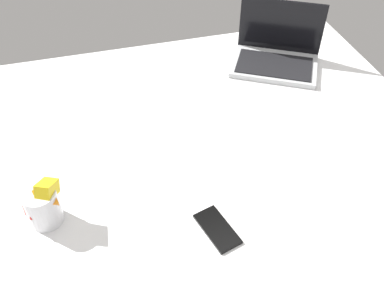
{
  "coord_description": "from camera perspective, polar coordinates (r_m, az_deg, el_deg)",
  "views": [
    {
      "loc": [
        -18.3,
        -91.1,
        113.56
      ],
      "look_at": [
        6.59,
        -0.47,
        24.0
      ],
      "focal_mm": 40.05,
      "sensor_mm": 36.0,
      "label": 1
    }
  ],
  "objects": [
    {
      "name": "snack_cup",
      "position": [
        1.2,
        -19.22,
        -7.69
      ],
      "size": [
        10.82,
        9.09,
        14.34
      ],
      "color": "silver",
      "rests_on": "bed_mattress"
    },
    {
      "name": "laptop",
      "position": [
        1.77,
        11.16,
        11.68
      ],
      "size": [
        40.04,
        36.22,
        23.0
      ],
      "rotation": [
        0.0,
        0.0,
        -0.51
      ],
      "color": "#B7BABC",
      "rests_on": "bed_mattress"
    },
    {
      "name": "bed_mattress",
      "position": [
        1.4,
        -2.66,
        -4.82
      ],
      "size": [
        180.0,
        140.0,
        18.0
      ],
      "primitive_type": "cube",
      "color": "white",
      "rests_on": "ground"
    },
    {
      "name": "cell_phone",
      "position": [
        1.17,
        3.37,
        -11.21
      ],
      "size": [
        10.32,
        15.31,
        0.8
      ],
      "primitive_type": "cube",
      "rotation": [
        0.0,
        0.0,
        0.27
      ],
      "color": "black",
      "rests_on": "bed_mattress"
    }
  ]
}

